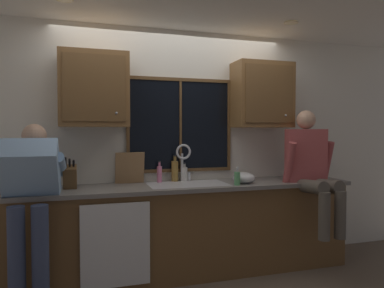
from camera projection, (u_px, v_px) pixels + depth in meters
back_wall at (172, 148)px, 3.88m from camera, size 5.95×0.12×2.55m
ceiling_downlight_left at (65, 0)px, 2.90m from camera, size 0.14×0.14×0.01m
ceiling_downlight_right at (291, 23)px, 3.51m from camera, size 0.14×0.14×0.01m
window_glass at (180, 125)px, 3.83m from camera, size 1.10×0.02×0.95m
window_frame_top at (180, 80)px, 3.80m from camera, size 1.17×0.02×0.04m
window_frame_bottom at (181, 170)px, 3.84m from camera, size 1.17×0.02×0.04m
window_frame_left at (128, 125)px, 3.66m from camera, size 0.03×0.02×0.95m
window_frame_right at (229, 125)px, 3.98m from camera, size 0.03×0.02×0.95m
window_mullion_center at (181, 125)px, 3.82m from camera, size 0.02×0.02×0.95m
lower_cabinet_run at (180, 231)px, 3.58m from camera, size 3.55×0.58×0.88m
countertop at (181, 187)px, 3.54m from camera, size 3.61×0.62×0.04m
dishwasher_front at (116, 245)px, 3.08m from camera, size 0.60×0.02×0.74m
upper_cabinet_left at (94, 90)px, 3.40m from camera, size 0.65×0.36×0.72m
upper_cabinet_right at (262, 95)px, 3.92m from camera, size 0.65×0.36×0.72m
sink at (188, 194)px, 3.58m from camera, size 0.80×0.46×0.21m
faucet at (184, 158)px, 3.74m from camera, size 0.18×0.09×0.40m
person_standing at (31, 193)px, 2.88m from camera, size 0.53×0.71×1.52m
person_sitting_on_counter at (311, 165)px, 3.67m from camera, size 0.54×0.64×1.26m
knife_block at (70, 177)px, 3.28m from camera, size 0.12×0.18×0.32m
cutting_board at (130, 168)px, 3.61m from camera, size 0.29×0.09×0.32m
mixing_bowl at (244, 178)px, 3.64m from camera, size 0.24×0.24×0.12m
soap_dispenser at (237, 178)px, 3.50m from camera, size 0.06×0.07×0.18m
bottle_green_glass at (175, 171)px, 3.77m from camera, size 0.07×0.07×0.28m
bottle_tall_clear at (159, 174)px, 3.69m from camera, size 0.05×0.05×0.22m
bottle_amber_small at (184, 174)px, 3.80m from camera, size 0.07×0.07×0.20m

